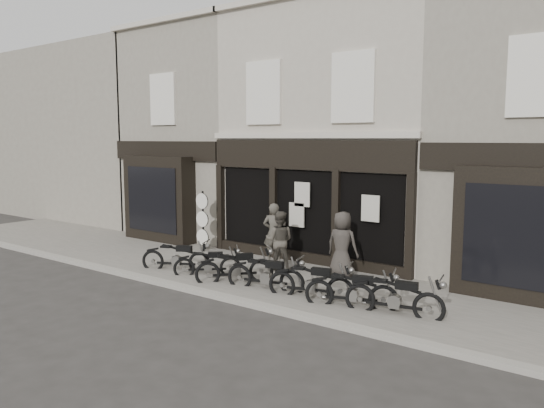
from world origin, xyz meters
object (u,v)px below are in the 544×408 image
Objects in this scene: motorcycle_1 at (208,266)px; motorcycle_0 at (177,260)px; man_right at (342,244)px; motorcycle_6 at (395,301)px; man_centre at (279,240)px; motorcycle_2 at (236,270)px; motorcycle_4 at (312,285)px; motorcycle_5 at (352,294)px; advert_sign_post at (203,224)px; motorcycle_3 at (266,277)px; man_left at (274,233)px.

motorcycle_0 is at bearing 143.91° from motorcycle_1.
motorcycle_1 is (1.13, 0.14, -0.04)m from motorcycle_0.
motorcycle_6 is at bearing 137.83° from man_right.
motorcycle_1 is 0.89× the size of man_centre.
motorcycle_0 is at bearing 132.67° from motorcycle_2.
motorcycle_1 is 3.83m from man_right.
motorcycle_1 is at bearing 128.11° from motorcycle_2.
motorcycle_0 is 4.66m from motorcycle_4.
motorcycle_4 is at bearing 117.62° from man_centre.
advert_sign_post is at bearing 142.72° from motorcycle_5.
motorcycle_3 is at bearing 161.17° from motorcycle_5.
motorcycle_6 is at bearing -14.04° from motorcycle_4.
motorcycle_1 is 3.53m from motorcycle_4.
motorcycle_4 is 1.02× the size of motorcycle_5.
motorcycle_3 is 1.14× the size of man_right.
man_centre is 0.94× the size of man_right.
motorcycle_0 is at bearing -63.15° from advert_sign_post.
motorcycle_6 is at bearing -12.52° from motorcycle_3.
motorcycle_0 is at bearing 165.68° from motorcycle_3.
motorcycle_1 is 0.70× the size of motorcycle_6.
motorcycle_0 is 1.09× the size of motorcycle_2.
motorcycle_3 is (2.19, -0.15, 0.04)m from motorcycle_1.
motorcycle_2 is 0.85× the size of motorcycle_3.
man_right is (4.33, 2.12, 0.64)m from motorcycle_0.
motorcycle_6 reaches higher than motorcycle_0.
man_right is at bearing 84.04° from motorcycle_4.
motorcycle_0 is 1.14m from motorcycle_1.
man_centre is 1.94m from man_right.
motorcycle_5 is 1.20× the size of man_centre.
man_centre is (2.42, 1.80, 0.58)m from motorcycle_0.
motorcycle_6 is at bearing -25.19° from motorcycle_0.
motorcycle_2 is 0.84× the size of motorcycle_4.
man_centre is at bearing 127.01° from motorcycle_4.
motorcycle_1 is 0.82× the size of man_left.
motorcycle_4 is at bearing 118.34° from man_left.
motorcycle_5 is at bearing -13.82° from motorcycle_3.
motorcycle_1 is 0.86× the size of motorcycle_2.
man_left is at bearing 108.47° from motorcycle_3.
advert_sign_post reaches higher than man_centre.
man_left reaches higher than motorcycle_2.
man_centre reaches higher than motorcycle_2.
motorcycle_0 is 5.79m from motorcycle_5.
motorcycle_3 is 2.47m from motorcycle_5.
motorcycle_1 is 0.73× the size of motorcycle_3.
man_centre is 3.60m from advert_sign_post.
man_left is at bearing -66.89° from man_centre.
motorcycle_5 is 1.13× the size of man_right.
man_centre is (-4.38, 1.72, 0.56)m from motorcycle_6.
motorcycle_4 reaches higher than motorcycle_1.
motorcycle_5 is (5.79, -0.01, 0.01)m from motorcycle_0.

